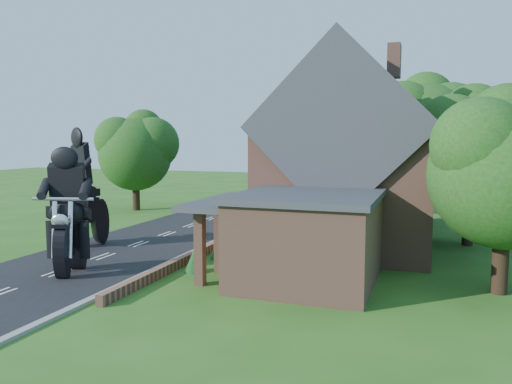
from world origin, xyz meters
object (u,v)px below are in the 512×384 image
(garden_wall, at_px, (229,239))
(annex, at_px, (305,236))
(motorcycle_follow, at_px, (84,229))
(motorcycle_lead, at_px, (70,256))
(house, at_px, (350,162))

(garden_wall, height_order, annex, annex)
(annex, distance_m, motorcycle_follow, 12.51)
(garden_wall, bearing_deg, motorcycle_lead, -114.26)
(house, relative_size, annex, 1.45)
(house, xyz_separation_m, motorcycle_lead, (-9.81, -9.02, -3.57))
(garden_wall, xyz_separation_m, motorcycle_lead, (-3.61, -8.02, 0.57))
(motorcycle_lead, bearing_deg, garden_wall, -130.10)
(garden_wall, bearing_deg, house, 9.17)
(garden_wall, xyz_separation_m, annex, (5.57, -5.80, 1.57))
(annex, relative_size, motorcycle_follow, 3.61)
(motorcycle_lead, height_order, motorcycle_follow, motorcycle_follow)
(motorcycle_follow, bearing_deg, garden_wall, -124.17)
(annex, xyz_separation_m, motorcycle_follow, (-12.23, 2.49, -0.86))
(house, height_order, annex, house)
(house, height_order, motorcycle_lead, house)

